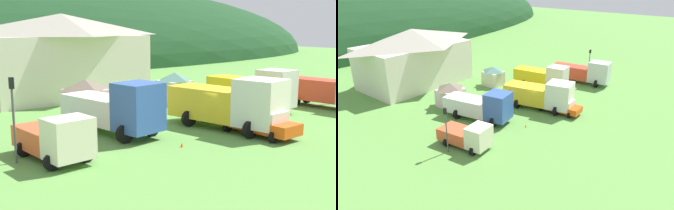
# 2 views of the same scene
# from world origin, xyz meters

# --- Properties ---
(ground_plane) EXTENTS (200.00, 200.00, 0.00)m
(ground_plane) POSITION_xyz_m (0.00, 0.00, 0.00)
(ground_plane) COLOR #5B9342
(depot_building) EXTENTS (15.23, 9.28, 7.80)m
(depot_building) POSITION_xyz_m (-3.19, 17.80, 4.02)
(depot_building) COLOR silver
(depot_building) RESTS_ON ground
(play_shed_cream) EXTENTS (2.50, 2.64, 2.71)m
(play_shed_cream) POSITION_xyz_m (3.14, 8.71, 1.40)
(play_shed_cream) COLOR beige
(play_shed_cream) RESTS_ON ground
(play_shed_pink) EXTENTS (3.00, 2.66, 2.84)m
(play_shed_pink) POSITION_xyz_m (-5.72, 7.81, 1.46)
(play_shed_pink) COLOR beige
(play_shed_pink) RESTS_ON ground
(light_truck_cream) EXTENTS (2.96, 5.21, 2.39)m
(light_truck_cream) POSITION_xyz_m (-11.44, -0.81, 1.17)
(light_truck_cream) COLOR beige
(light_truck_cream) RESTS_ON ground
(box_truck_blue) EXTENTS (4.01, 7.83, 3.41)m
(box_truck_blue) POSITION_xyz_m (-6.31, 2.18, 1.66)
(box_truck_blue) COLOR #3356AD
(box_truck_blue) RESTS_ON ground
(heavy_rig_striped) EXTENTS (4.24, 8.25, 3.49)m
(heavy_rig_striped) POSITION_xyz_m (0.27, -1.19, 1.78)
(heavy_rig_striped) COLOR silver
(heavy_rig_striped) RESTS_ON ground
(flatbed_truck_yellow) EXTENTS (3.56, 7.56, 3.40)m
(flatbed_truck_yellow) POSITION_xyz_m (6.37, 2.45, 1.72)
(flatbed_truck_yellow) COLOR silver
(flatbed_truck_yellow) RESTS_ON ground
(tow_truck_silver) EXTENTS (3.54, 8.40, 3.37)m
(tow_truck_silver) POSITION_xyz_m (12.09, -0.85, 1.68)
(tow_truck_silver) COLOR silver
(tow_truck_silver) RESTS_ON ground
(service_pickup_orange) EXTENTS (2.51, 5.32, 1.66)m
(service_pickup_orange) POSITION_xyz_m (0.64, -3.36, 0.83)
(service_pickup_orange) COLOR #EE5012
(service_pickup_orange) RESTS_ON ground
(traffic_light_west) EXTENTS (0.20, 0.32, 4.26)m
(traffic_light_west) POSITION_xyz_m (-13.21, -0.01, 2.61)
(traffic_light_west) COLOR #4C4C51
(traffic_light_west) RESTS_ON ground
(traffic_cone_near_pickup) EXTENTS (0.36, 0.36, 0.54)m
(traffic_cone_near_pickup) POSITION_xyz_m (-4.84, -2.58, 0.00)
(traffic_cone_near_pickup) COLOR orange
(traffic_cone_near_pickup) RESTS_ON ground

